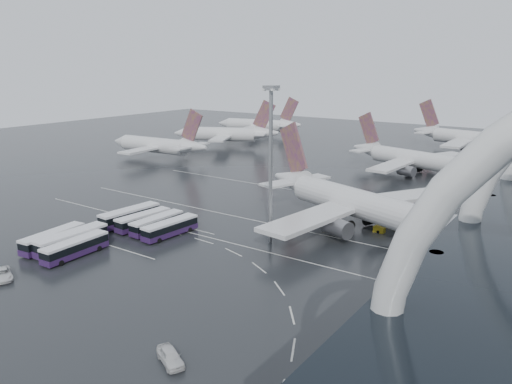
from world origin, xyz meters
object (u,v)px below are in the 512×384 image
Objects in this scene: airliner_main at (364,206)px; floodlight_mast at (271,147)px; jet_remote_west at (160,146)px; gse_cart_belly_d at (436,235)px; airliner_gate_b at (418,160)px; gse_cart_belly_a at (379,229)px; bus_row_near_c at (157,223)px; gse_cart_belly_c at (327,222)px; bus_row_near_b at (143,220)px; bus_row_near_d at (170,228)px; gse_cart_belly_e at (391,220)px; bus_row_far_a at (53,239)px; airliner_gate_c at (475,139)px; bus_row_far_b at (72,240)px; bus_row_far_c at (75,247)px; jet_remote_far at (260,125)px; bus_row_near_a at (130,216)px; van_curve_a at (2,274)px; van_curve_b at (170,356)px; jet_remote_mid at (228,134)px.

airliner_main is 24.44m from floodlight_mast.
gse_cart_belly_d is (104.06, -28.49, -4.19)m from jet_remote_west.
gse_cart_belly_a is (11.20, -58.75, -3.80)m from airliner_gate_b.
gse_cart_belly_c is at bearing -47.22° from bus_row_near_c.
floodlight_mast is at bearing -69.68° from bus_row_near_b.
gse_cart_belly_e is (32.29, 33.39, -1.14)m from bus_row_near_d.
bus_row_far_a reaches higher than bus_row_near_d.
bus_row_near_b is at bearing -141.89° from gse_cart_belly_c.
airliner_gate_c reaches higher than gse_cart_belly_c.
airliner_main is at bearing -173.86° from gse_cart_belly_a.
jet_remote_west is 89.71m from bus_row_far_b.
jet_remote_far is at bearing 19.92° from bus_row_far_c.
van_curve_a is at bearing -166.81° from bus_row_near_a.
gse_cart_belly_c is (26.14, 23.49, -1.12)m from bus_row_near_c.
bus_row_far_b is at bearing -130.15° from gse_cart_belly_e.
van_curve_b is (39.67, -15.37, -1.03)m from bus_row_far_b.
gse_cart_belly_a is 7.82m from gse_cart_belly_e.
van_curve_b is at bearing -91.57° from gse_cart_belly_e.
jet_remote_mid is at bearing 146.65° from gse_cart_belly_e.
gse_cart_belly_e is at bearing -49.73° from bus_row_near_a.
jet_remote_far is at bearing -89.79° from jet_remote_west.
van_curve_b is at bearing -114.40° from bus_row_far_a.
airliner_main reaches higher than jet_remote_mid.
airliner_gate_c is at bearing 174.45° from jet_remote_far.
airliner_gate_c is 143.32m from bus_row_near_a.
jet_remote_west is 3.33× the size of bus_row_far_c.
airliner_main is 14.75m from gse_cart_belly_d.
van_curve_b is at bearing 131.67° from jet_remote_west.
bus_row_near_d is 46.47m from gse_cart_belly_e.
airliner_gate_b is at bearing -17.90° from bus_row_far_c.
airliner_gate_b reaches higher than gse_cart_belly_d.
airliner_gate_b reaches higher than van_curve_a.
gse_cart_belly_a is (99.55, -102.52, -4.14)m from jet_remote_far.
van_curve_b is at bearing -70.08° from airliner_gate_b.
gse_cart_belly_d is (55.86, 45.81, -1.18)m from bus_row_far_a.
bus_row_near_d is (59.02, -93.48, -3.22)m from jet_remote_mid.
bus_row_far_c is at bearing 164.96° from bus_row_near_d.
gse_cart_belly_a is at bearing -12.29° from van_curve_a.
bus_row_far_a is at bearing -115.70° from airliner_main.
airliner_gate_b is 3.97× the size of bus_row_near_b.
bus_row_near_d is (-29.33, -25.22, -3.29)m from airliner_main.
gse_cart_belly_a is (39.91, 55.34, -0.21)m from van_curve_a.
jet_remote_west is 3.02× the size of bus_row_far_b.
bus_row_near_c is at bearing -85.59° from bus_row_near_a.
jet_remote_west reaches higher than gse_cart_belly_a.
airliner_gate_c is 24.13× the size of gse_cart_belly_a.
bus_row_far_b is 6.89× the size of gse_cart_belly_c.
airliner_main is 1.08× the size of airliner_gate_c.
bus_row_near_a is 1.10× the size of bus_row_far_c.
jet_remote_west is 96.53m from gse_cart_belly_e.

